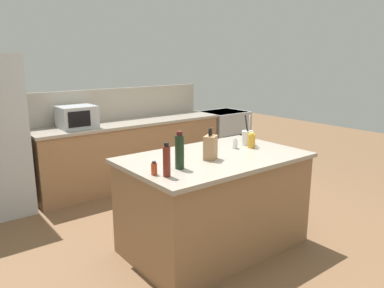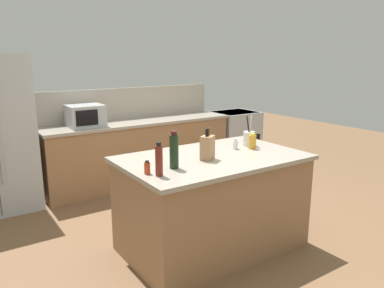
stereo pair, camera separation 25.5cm
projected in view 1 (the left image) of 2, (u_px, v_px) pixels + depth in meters
The scene contains 14 objects.
ground_plane at pixel (213, 245), 3.78m from camera, with size 14.00×14.00×0.00m, color brown.
back_counter_run at pixel (131, 153), 5.54m from camera, with size 2.85×0.66×0.94m.
wall_backsplash at pixel (119, 103), 5.62m from camera, with size 2.81×0.03×0.46m, color #B2A899.
kitchen_island at pixel (214, 202), 3.67m from camera, with size 1.73×1.09×0.94m.
range_oven at pixel (223, 137), 6.64m from camera, with size 0.76×0.65×0.92m.
microwave at pixel (77, 117), 4.93m from camera, with size 0.47×0.39×0.29m.
knife_block at pixel (210, 147), 3.42m from camera, with size 0.16×0.15×0.29m.
utensil_crock at pixel (247, 137), 3.99m from camera, with size 0.12×0.12×0.32m.
spice_jar_paprika at pixel (154, 169), 2.98m from camera, with size 0.05×0.05×0.11m.
vinegar_bottle at pixel (167, 161), 2.92m from camera, with size 0.06×0.06×0.27m.
spice_jar_oregano at pixel (248, 136), 4.19m from camera, with size 0.06×0.06×0.11m.
wine_bottle at pixel (180, 151), 3.13m from camera, with size 0.08×0.08×0.32m.
honey_jar at pixel (252, 141), 3.86m from camera, with size 0.08×0.08×0.16m.
salt_shaker at pixel (235, 144), 3.84m from camera, with size 0.05×0.05×0.11m.
Camera 1 is at (-2.28, -2.58, 1.87)m, focal length 35.00 mm.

